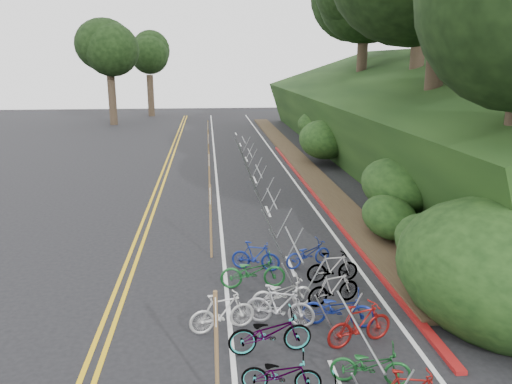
% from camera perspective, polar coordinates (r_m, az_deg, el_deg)
% --- Properties ---
extents(ground, '(120.00, 120.00, 0.00)m').
position_cam_1_polar(ground, '(12.33, -7.74, -16.26)').
color(ground, black).
rests_on(ground, ground).
extents(road_markings, '(7.47, 80.00, 0.01)m').
position_cam_1_polar(road_markings, '(21.61, -5.16, -2.33)').
color(road_markings, gold).
rests_on(road_markings, ground).
extents(red_curb, '(0.25, 28.00, 0.10)m').
position_cam_1_polar(red_curb, '(23.98, 6.98, -0.55)').
color(red_curb, maroon).
rests_on(red_curb, ground).
extents(embankment, '(14.30, 48.14, 9.11)m').
position_cam_1_polar(embankment, '(32.32, 17.17, 7.40)').
color(embankment, black).
rests_on(embankment, ground).
extents(bike_rack_front, '(1.14, 3.17, 1.17)m').
position_cam_1_polar(bike_rack_front, '(10.72, 11.48, -16.19)').
color(bike_rack_front, gray).
rests_on(bike_rack_front, ground).
extents(bike_racks_rest, '(1.14, 23.00, 1.17)m').
position_cam_1_polar(bike_racks_rest, '(24.32, 0.31, 1.73)').
color(bike_racks_rest, gray).
rests_on(bike_racks_rest, ground).
extents(signpost_near, '(0.08, 0.40, 2.35)m').
position_cam_1_polar(signpost_near, '(9.56, -4.56, -16.64)').
color(signpost_near, brown).
rests_on(signpost_near, ground).
extents(signposts_rest, '(0.08, 18.40, 2.50)m').
position_cam_1_polar(signposts_rest, '(25.05, -5.40, 3.40)').
color(signposts_rest, brown).
rests_on(signposts_rest, ground).
extents(bike_front, '(0.86, 1.70, 0.98)m').
position_cam_1_polar(bike_front, '(12.33, -3.88, -13.54)').
color(bike_front, beige).
rests_on(bike_front, ground).
extents(bike_valet, '(3.05, 8.74, 1.05)m').
position_cam_1_polar(bike_valet, '(12.58, 5.68, -13.09)').
color(bike_valet, slate).
rests_on(bike_valet, ground).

